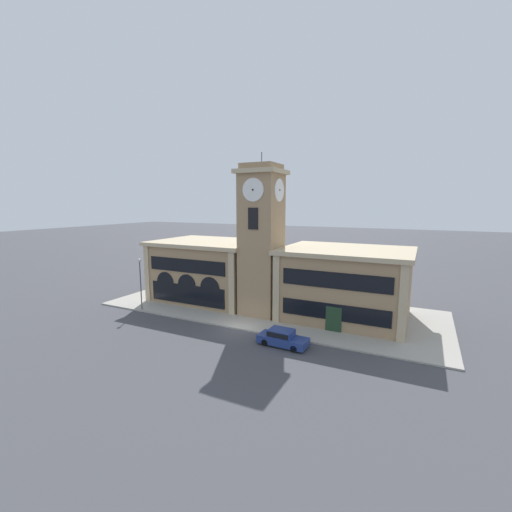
# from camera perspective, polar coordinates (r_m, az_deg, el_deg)

# --- Properties ---
(ground_plane) EXTENTS (300.00, 300.00, 0.00)m
(ground_plane) POSITION_cam_1_polar(r_m,az_deg,el_deg) (34.11, -3.09, -12.18)
(ground_plane) COLOR #424247
(sidewalk_kerb) EXTENTS (38.03, 15.07, 0.15)m
(sidewalk_kerb) POSITION_cam_1_polar(r_m,az_deg,el_deg) (40.45, 2.21, -8.66)
(sidewalk_kerb) COLOR #A39E93
(sidewalk_kerb) RESTS_ON ground_plane
(clock_tower) EXTENTS (4.62, 4.62, 17.46)m
(clock_tower) POSITION_cam_1_polar(r_m,az_deg,el_deg) (36.84, 0.92, 2.54)
(clock_tower) COLOR #9E7F5B
(clock_tower) RESTS_ON ground_plane
(town_hall_left_wing) EXTENTS (13.45, 10.36, 7.51)m
(town_hall_left_wing) POSITION_cam_1_polar(r_m,az_deg,el_deg) (44.20, -7.68, -2.28)
(town_hall_left_wing) COLOR #9E7F5B
(town_hall_left_wing) RESTS_ON ground_plane
(town_hall_right_wing) EXTENTS (13.24, 10.36, 7.50)m
(town_hall_right_wing) POSITION_cam_1_polar(r_m,az_deg,el_deg) (37.60, 14.67, -4.45)
(town_hall_right_wing) COLOR #9E7F5B
(town_hall_right_wing) RESTS_ON ground_plane
(parked_car_near) EXTENTS (4.43, 1.97, 1.42)m
(parked_car_near) POSITION_cam_1_polar(r_m,az_deg,el_deg) (30.40, 4.40, -13.38)
(parked_car_near) COLOR navy
(parked_car_near) RESTS_ON ground_plane
(street_lamp) EXTENTS (0.36, 0.36, 5.89)m
(street_lamp) POSITION_cam_1_polar(r_m,az_deg,el_deg) (40.97, -18.73, -3.22)
(street_lamp) COLOR #4C4C51
(street_lamp) RESTS_ON sidewalk_kerb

